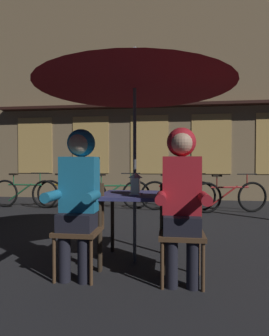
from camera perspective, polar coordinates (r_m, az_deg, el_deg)
name	(u,v)px	position (r m, az deg, el deg)	size (l,w,h in m)	color
ground_plane	(135,262)	(3.15, 0.04, -18.82)	(60.00, 60.00, 0.00)	#232326
cafe_table	(135,203)	(2.99, 0.04, -7.26)	(0.72, 0.72, 0.74)	navy
patio_umbrella	(135,71)	(3.12, 0.04, 19.50)	(2.10, 2.10, 2.31)	#4C4C51
lantern	(135,183)	(2.86, 0.19, -3.16)	(0.11, 0.11, 0.23)	white
chair_left	(81,223)	(2.77, -11.04, -11.11)	(0.40, 0.40, 0.87)	#513823
chair_right	(181,226)	(2.64, 9.64, -11.72)	(0.40, 0.40, 0.87)	#513823
person_left_hooded	(79,187)	(2.66, -11.45, -3.83)	(0.45, 0.56, 1.40)	black
person_right_hooded	(182,188)	(2.53, 9.72, -4.09)	(0.45, 0.56, 1.40)	black
shopfront_building	(150,96)	(8.59, 3.23, 14.72)	(10.00, 0.93, 6.20)	#937A56
bicycle_nearest	(25,193)	(7.08, -21.77, -4.83)	(1.68, 0.09, 0.84)	black
bicycle_second	(71,193)	(6.68, -12.92, -5.13)	(1.68, 0.11, 0.84)	black
bicycle_third	(114,194)	(6.36, -4.32, -5.43)	(1.65, 0.40, 0.84)	black
bicycle_fourth	(178,195)	(6.26, 8.90, -5.54)	(1.68, 0.10, 0.84)	black
bicycle_fifth	(229,196)	(6.26, 19.05, -5.59)	(1.65, 0.43, 0.84)	black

